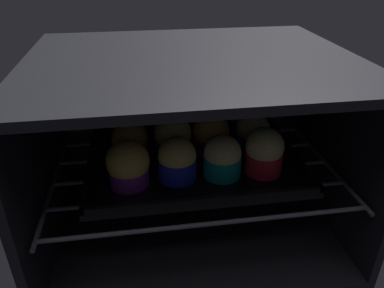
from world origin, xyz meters
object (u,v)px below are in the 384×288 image
(muffin_row2_col2, at_px, (204,120))
(muffin_row1_col0, at_px, (130,142))
(muffin_row0_col3, at_px, (264,152))
(muffin_row2_col1, at_px, (168,120))
(muffin_row1_col1, at_px, (173,138))
(muffin_row1_col2, at_px, (211,135))
(muffin_row0_col0, at_px, (128,165))
(muffin_row0_col1, at_px, (177,160))
(baking_tray, at_px, (192,156))
(muffin_row2_col0, at_px, (128,123))
(muffin_row2_col3, at_px, (242,117))
(muffin_row1_col3, at_px, (252,133))
(muffin_row0_col2, at_px, (222,158))

(muffin_row2_col2, bearing_deg, muffin_row1_col0, -154.01)
(muffin_row0_col3, bearing_deg, muffin_row2_col1, 134.33)
(muffin_row1_col1, height_order, muffin_row1_col2, muffin_row1_col1)
(muffin_row2_col1, bearing_deg, muffin_row0_col0, -116.84)
(muffin_row0_col1, xyz_separation_m, muffin_row2_col1, (-0.00, 0.16, 0.00))
(baking_tray, height_order, muffin_row2_col0, muffin_row2_col0)
(muffin_row2_col2, bearing_deg, muffin_row2_col0, 178.28)
(muffin_row0_col3, bearing_deg, baking_tray, 146.06)
(muffin_row2_col1, bearing_deg, muffin_row1_col1, -88.73)
(muffin_row2_col1, bearing_deg, muffin_row2_col2, -3.23)
(muffin_row0_col1, bearing_deg, baking_tray, 63.65)
(muffin_row0_col3, height_order, muffin_row2_col2, muffin_row0_col3)
(muffin_row0_col1, height_order, muffin_row2_col3, muffin_row2_col3)
(muffin_row2_col0, height_order, muffin_row2_col3, muffin_row2_col3)
(muffin_row0_col1, bearing_deg, muffin_row1_col0, 136.30)
(muffin_row0_col1, xyz_separation_m, muffin_row1_col3, (0.16, 0.08, 0.00))
(baking_tray, xyz_separation_m, muffin_row2_col0, (-0.13, 0.08, 0.05))
(muffin_row2_col3, bearing_deg, muffin_row0_col0, -146.81)
(muffin_row0_col3, relative_size, muffin_row2_col2, 1.10)
(muffin_row0_col1, xyz_separation_m, muffin_row0_col2, (0.08, -0.00, -0.00))
(muffin_row1_col2, distance_m, muffin_row1_col3, 0.09)
(muffin_row1_col1, height_order, muffin_row1_col3, muffin_row1_col1)
(muffin_row1_col0, bearing_deg, muffin_row0_col0, -92.49)
(muffin_row1_col2, distance_m, muffin_row2_col3, 0.11)
(muffin_row1_col1, distance_m, muffin_row2_col1, 0.09)
(muffin_row0_col2, distance_m, muffin_row1_col2, 0.09)
(muffin_row0_col0, bearing_deg, muffin_row2_col1, 63.16)
(muffin_row0_col3, xyz_separation_m, muffin_row1_col0, (-0.24, 0.08, -0.00))
(muffin_row2_col2, bearing_deg, muffin_row2_col3, -0.73)
(muffin_row0_col0, distance_m, muffin_row2_col3, 0.30)
(baking_tray, height_order, muffin_row0_col0, muffin_row0_col0)
(muffin_row1_col2, relative_size, muffin_row2_col1, 0.96)
(muffin_row2_col2, bearing_deg, muffin_row0_col0, -134.84)
(muffin_row1_col1, bearing_deg, muffin_row2_col1, 91.27)
(muffin_row1_col3, bearing_deg, muffin_row1_col0, 179.21)
(muffin_row0_col0, height_order, muffin_row2_col3, muffin_row2_col3)
(muffin_row1_col1, bearing_deg, baking_tray, 3.12)
(muffin_row1_col0, bearing_deg, muffin_row2_col2, 25.99)
(baking_tray, relative_size, muffin_row1_col1, 4.61)
(muffin_row0_col1, height_order, muffin_row2_col1, muffin_row2_col1)
(muffin_row0_col0, distance_m, muffin_row1_col3, 0.26)
(muffin_row1_col1, height_order, muffin_row2_col1, same)
(muffin_row0_col3, xyz_separation_m, muffin_row1_col1, (-0.16, 0.08, 0.00))
(muffin_row0_col1, height_order, muffin_row1_col0, same)
(muffin_row0_col1, height_order, muffin_row1_col3, muffin_row1_col3)
(baking_tray, relative_size, muffin_row0_col1, 5.09)
(muffin_row1_col0, relative_size, muffin_row2_col3, 0.93)
(muffin_row2_col0, bearing_deg, muffin_row0_col3, -33.98)
(muffin_row2_col1, distance_m, muffin_row2_col3, 0.17)
(muffin_row0_col3, relative_size, muffin_row1_col0, 1.11)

